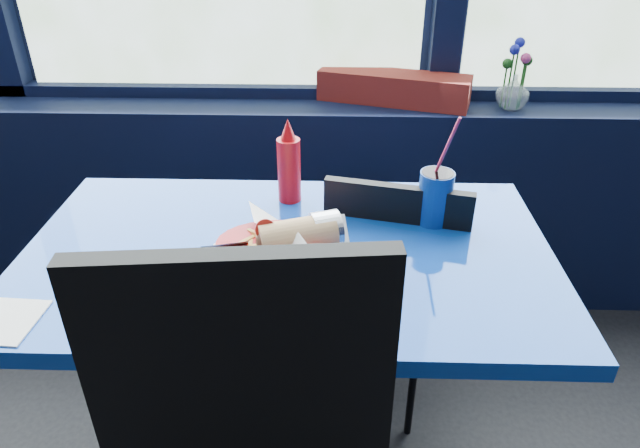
{
  "coord_description": "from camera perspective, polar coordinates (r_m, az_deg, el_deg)",
  "views": [
    {
      "loc": [
        0.41,
        0.92,
        1.46
      ],
      "look_at": [
        0.37,
        1.98,
        0.83
      ],
      "focal_mm": 32.0,
      "sensor_mm": 36.0,
      "label": 1
    }
  ],
  "objects": [
    {
      "name": "window_sill",
      "position": [
        2.26,
        -8.85,
        2.25
      ],
      "size": [
        5.0,
        0.26,
        0.8
      ],
      "primitive_type": "cube",
      "color": "black",
      "rests_on": "ground"
    },
    {
      "name": "near_table",
      "position": [
        1.41,
        -3.05,
        -8.74
      ],
      "size": [
        1.2,
        0.7,
        0.75
      ],
      "color": "black",
      "rests_on": "ground"
    },
    {
      "name": "chair_near_back",
      "position": [
        1.65,
        5.87,
        -5.71
      ],
      "size": [
        0.46,
        0.46,
        0.84
      ],
      "rotation": [
        0.0,
        0.0,
        2.92
      ],
      "color": "black",
      "rests_on": "ground"
    },
    {
      "name": "planter_box",
      "position": [
        2.07,
        7.36,
        13.37
      ],
      "size": [
        0.54,
        0.28,
        0.11
      ],
      "primitive_type": "cube",
      "rotation": [
        0.0,
        0.0,
        -0.29
      ],
      "color": "maroon",
      "rests_on": "window_sill"
    },
    {
      "name": "flower_vase",
      "position": [
        2.1,
        18.8,
        12.76
      ],
      "size": [
        0.12,
        0.12,
        0.24
      ],
      "rotation": [
        0.0,
        0.0,
        -0.03
      ],
      "color": "silver",
      "rests_on": "window_sill"
    },
    {
      "name": "food_basket",
      "position": [
        1.24,
        -4.12,
        -2.39
      ],
      "size": [
        0.29,
        0.28,
        0.1
      ],
      "rotation": [
        0.0,
        0.0,
        -0.09
      ],
      "color": "#AD0B10",
      "rests_on": "near_table"
    },
    {
      "name": "ketchup_bottle",
      "position": [
        1.46,
        -3.12,
        5.89
      ],
      "size": [
        0.06,
        0.06,
        0.22
      ],
      "color": "#AD0B10",
      "rests_on": "near_table"
    },
    {
      "name": "soda_cup",
      "position": [
        1.4,
        11.44,
        2.74
      ],
      "size": [
        0.08,
        0.08,
        0.28
      ],
      "rotation": [
        0.0,
        0.0,
        0.24
      ],
      "color": "navy",
      "rests_on": "near_table"
    },
    {
      "name": "napkin",
      "position": [
        1.25,
        -29.19,
        -8.46
      ],
      "size": [
        0.14,
        0.14,
        0.0
      ],
      "primitive_type": "cube",
      "rotation": [
        0.0,
        0.0,
        -0.06
      ],
      "color": "white",
      "rests_on": "near_table"
    }
  ]
}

